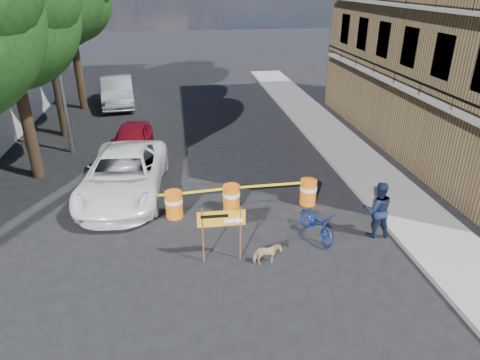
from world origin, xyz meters
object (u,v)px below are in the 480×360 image
object	(u,v)px
pedestrian	(378,210)
dog	(267,254)
bicycle	(318,210)
barrel_far_right	(308,191)
sedan_red	(132,140)
barrel_far_left	(117,207)
barrel_mid_left	(174,204)
sedan_silver	(117,91)
detour_sign	(227,223)
barrel_mid_right	(231,197)
suv_white	(124,175)

from	to	relation	value
pedestrian	dog	size ratio (longest dim) A/B	2.37
bicycle	dog	size ratio (longest dim) A/B	2.40
barrel_far_right	pedestrian	size ratio (longest dim) A/B	0.51
pedestrian	sedan_red	size ratio (longest dim) A/B	0.45
dog	bicycle	bearing A→B (deg)	-62.43
barrel_far_left	sedan_red	size ratio (longest dim) A/B	0.23
barrel_mid_left	bicycle	size ratio (longest dim) A/B	0.50
pedestrian	sedan_silver	distance (m)	18.91
pedestrian	sedan_red	bearing A→B (deg)	-38.26
sedan_red	sedan_silver	distance (m)	8.75
detour_sign	pedestrian	size ratio (longest dim) A/B	0.94
barrel_far_right	detour_sign	bearing A→B (deg)	-137.60
detour_sign	sedan_silver	xyz separation A→B (m)	(-4.72, 17.09, -0.35)
pedestrian	bicycle	xyz separation A→B (m)	(-1.79, 0.20, 0.01)
dog	sedan_red	distance (m)	9.79
barrel_mid_left	detour_sign	xyz separation A→B (m)	(1.43, -2.64, 0.73)
pedestrian	sedan_red	world-z (taller)	pedestrian
pedestrian	sedan_silver	bearing A→B (deg)	-53.53
barrel_mid_left	barrel_mid_right	size ratio (longest dim) A/B	1.00
barrel_mid_right	pedestrian	xyz separation A→B (m)	(4.10, -2.21, 0.41)
detour_sign	suv_white	distance (m)	5.50
bicycle	sedan_red	size ratio (longest dim) A/B	0.45
detour_sign	barrel_mid_left	bearing A→B (deg)	119.50
barrel_far_left	dog	bearing A→B (deg)	-35.04
barrel_far_right	sedan_silver	xyz separation A→B (m)	(-7.87, 14.22, 0.38)
dog	sedan_red	bearing A→B (deg)	19.67
pedestrian	sedan_silver	xyz separation A→B (m)	(-9.30, 16.47, -0.03)
pedestrian	sedan_red	xyz separation A→B (m)	(-7.78, 7.85, -0.21)
barrel_far_right	bicycle	bearing A→B (deg)	-99.88
sedan_red	sedan_silver	world-z (taller)	sedan_silver
barrel_mid_right	barrel_mid_left	bearing A→B (deg)	-174.24
barrel_far_left	sedan_red	xyz separation A→B (m)	(0.04, 5.81, 0.20)
suv_white	sedan_silver	bearing A→B (deg)	101.52
bicycle	dog	bearing A→B (deg)	-160.02
barrel_far_left	dog	world-z (taller)	barrel_far_left
pedestrian	dog	xyz separation A→B (m)	(-3.54, -0.96, -0.57)
detour_sign	sedan_red	distance (m)	9.07
dog	sedan_silver	size ratio (longest dim) A/B	0.14
barrel_far_right	detour_sign	distance (m)	4.32
barrel_far_left	dog	xyz separation A→B (m)	(4.28, -3.00, -0.16)
barrel_mid_right	suv_white	bearing A→B (deg)	155.40
bicycle	dog	world-z (taller)	bicycle
barrel_far_left	barrel_mid_left	xyz separation A→B (m)	(1.82, -0.03, 0.00)
barrel_mid_left	barrel_far_right	world-z (taller)	same
pedestrian	barrel_far_left	bearing A→B (deg)	-7.64
barrel_mid_right	sedan_silver	distance (m)	15.18
barrel_mid_right	barrel_far_right	xyz separation A→B (m)	(2.67, 0.04, 0.00)
barrel_far_left	bicycle	xyz separation A→B (m)	(6.03, -1.84, 0.42)
barrel_far_right	suv_white	world-z (taller)	suv_white
pedestrian	barrel_far_right	bearing A→B (deg)	-50.46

